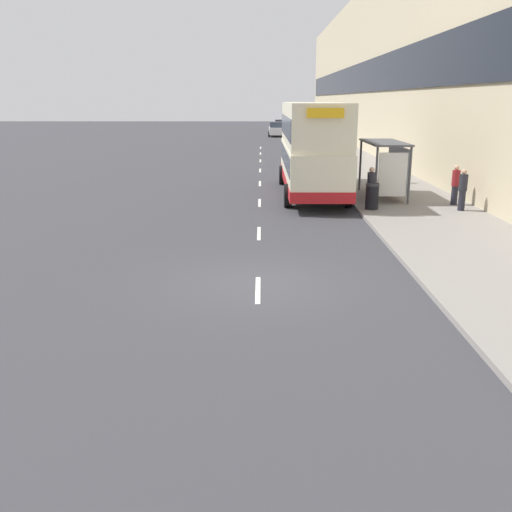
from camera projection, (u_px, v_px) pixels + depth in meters
The scene contains 20 objects.
ground_plane at pixel (258, 284), 14.20m from camera, with size 220.00×220.00×0.00m, color #38383D.
pavement at pixel (333, 150), 51.24m from camera, with size 5.00×93.00×0.14m.
terrace_facade at pixel (382, 68), 49.36m from camera, with size 3.10×93.00×14.08m.
lane_mark_0 at pixel (258, 290), 13.72m from camera, with size 0.12×2.00×0.01m.
lane_mark_1 at pixel (259, 233), 19.51m from camera, with size 0.12×2.00×0.01m.
lane_mark_2 at pixel (260, 203), 25.30m from camera, with size 0.12×2.00×0.01m.
lane_mark_3 at pixel (260, 184), 31.08m from camera, with size 0.12×2.00×0.01m.
lane_mark_4 at pixel (260, 170), 36.87m from camera, with size 0.12×2.00×0.01m.
lane_mark_5 at pixel (260, 161), 42.66m from camera, with size 0.12×2.00×0.01m.
lane_mark_6 at pixel (260, 153), 48.45m from camera, with size 0.12×2.00×0.01m.
lane_mark_7 at pixel (261, 148), 54.23m from camera, with size 0.12×2.00×0.01m.
bus_shelter at pixel (389, 159), 25.33m from camera, with size 1.60×4.20×2.48m.
double_decker_bus_near at pixel (312, 147), 26.83m from camera, with size 2.85×10.59×4.30m.
car_0 at pixel (281, 126), 81.32m from camera, with size 1.97×4.40×1.70m.
car_1 at pixel (276, 129), 70.71m from camera, with size 1.93×4.32×1.77m.
pedestrian_at_shelter at pixel (463, 189), 22.62m from camera, with size 0.33×0.33×1.66m.
pedestrian_1 at pixel (371, 187), 23.15m from camera, with size 0.33×0.33×1.67m.
pedestrian_2 at pixel (455, 185), 23.91m from camera, with size 0.33×0.33×1.66m.
pedestrian_3 at pixel (393, 167), 30.28m from camera, with size 0.33×0.33×1.65m.
litter_bin at pixel (372, 196), 22.99m from camera, with size 0.55×0.55×1.05m.
Camera 1 is at (0.07, -13.51, 4.43)m, focal length 40.00 mm.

